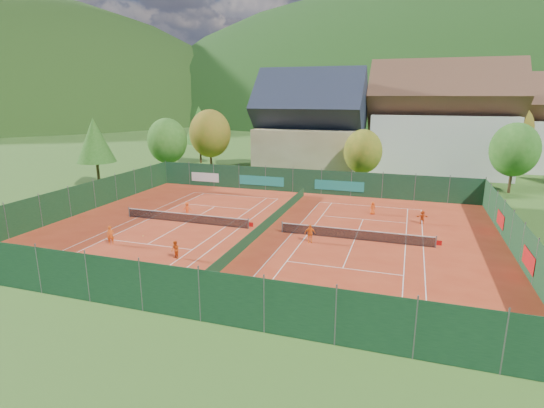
{
  "coord_description": "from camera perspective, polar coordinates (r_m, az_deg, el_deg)",
  "views": [
    {
      "loc": [
        11.88,
        -34.4,
        11.81
      ],
      "look_at": [
        0.0,
        2.0,
        2.0
      ],
      "focal_mm": 28.0,
      "sensor_mm": 36.0,
      "label": 1
    }
  ],
  "objects": [
    {
      "name": "ground",
      "position": [
        38.27,
        -0.93,
        -3.64
      ],
      "size": [
        600.0,
        600.0,
        0.0
      ],
      "primitive_type": "plane",
      "color": "#30591B",
      "rests_on": "ground"
    },
    {
      "name": "clay_pad",
      "position": [
        38.26,
        -0.93,
        -3.6
      ],
      "size": [
        40.0,
        32.0,
        0.01
      ],
      "primitive_type": "cube",
      "color": "#A63118",
      "rests_on": "ground"
    },
    {
      "name": "court_markings_left",
      "position": [
        41.45,
        -11.46,
        -2.46
      ],
      "size": [
        11.03,
        23.83,
        0.0
      ],
      "color": "white",
      "rests_on": "ground"
    },
    {
      "name": "court_markings_right",
      "position": [
        36.57,
        11.05,
        -4.73
      ],
      "size": [
        11.03,
        23.83,
        0.0
      ],
      "color": "white",
      "rests_on": "ground"
    },
    {
      "name": "tennis_net_left",
      "position": [
        41.23,
        -11.3,
        -1.83
      ],
      "size": [
        13.3,
        0.1,
        1.02
      ],
      "color": "#59595B",
      "rests_on": "ground"
    },
    {
      "name": "tennis_net_right",
      "position": [
        36.4,
        11.33,
        -4.01
      ],
      "size": [
        13.3,
        0.1,
        1.02
      ],
      "color": "#59595B",
      "rests_on": "ground"
    },
    {
      "name": "court_divider",
      "position": [
        38.11,
        -0.93,
        -2.9
      ],
      "size": [
        0.03,
        28.8,
        1.0
      ],
      "color": "#153A1E",
      "rests_on": "ground"
    },
    {
      "name": "fence_north",
      "position": [
        52.9,
        4.25,
        3.06
      ],
      "size": [
        40.0,
        0.1,
        3.0
      ],
      "color": "#153B23",
      "rests_on": "ground"
    },
    {
      "name": "fence_south",
      "position": [
        24.21,
        -13.61,
        -11.27
      ],
      "size": [
        40.0,
        0.04,
        3.0
      ],
      "color": "#14371F",
      "rests_on": "ground"
    },
    {
      "name": "fence_west",
      "position": [
        48.02,
        -24.13,
        0.7
      ],
      "size": [
        0.04,
        32.0,
        3.0
      ],
      "color": "#13361A",
      "rests_on": "ground"
    },
    {
      "name": "fence_east",
      "position": [
        36.87,
        30.02,
        -3.89
      ],
      "size": [
        0.09,
        32.0,
        3.0
      ],
      "color": "#14371D",
      "rests_on": "ground"
    },
    {
      "name": "chalet",
      "position": [
        66.3,
        5.13,
        9.83
      ],
      "size": [
        16.2,
        12.0,
        16.0
      ],
      "color": "#CABB8E",
      "rests_on": "ground"
    },
    {
      "name": "hotel_block_a",
      "position": [
        70.66,
        21.72,
        9.78
      ],
      "size": [
        21.6,
        11.0,
        17.25
      ],
      "color": "silver",
      "rests_on": "ground"
    },
    {
      "name": "hotel_block_b",
      "position": [
        80.63,
        31.42,
        8.61
      ],
      "size": [
        17.28,
        10.0,
        15.5
      ],
      "color": "silver",
      "rests_on": "ground"
    },
    {
      "name": "tree_west_front",
      "position": [
        64.41,
        -13.91,
        8.24
      ],
      "size": [
        5.72,
        5.72,
        8.69
      ],
      "color": "#442618",
      "rests_on": "ground"
    },
    {
      "name": "tree_west_mid",
      "position": [
        67.63,
        -8.32,
        9.36
      ],
      "size": [
        6.44,
        6.44,
        9.78
      ],
      "color": "#412B17",
      "rests_on": "ground"
    },
    {
      "name": "tree_west_back",
      "position": [
        77.4,
        -9.74,
        10.42
      ],
      "size": [
        5.6,
        5.6,
        10.0
      ],
      "color": "#402E17",
      "rests_on": "ground"
    },
    {
      "name": "tree_center",
      "position": [
        57.14,
        12.12,
        6.93
      ],
      "size": [
        5.01,
        5.01,
        7.6
      ],
      "color": "#472919",
      "rests_on": "ground"
    },
    {
      "name": "tree_east_front",
      "position": [
        59.98,
        29.82,
        6.35
      ],
      "size": [
        5.72,
        5.72,
        8.69
      ],
      "color": "#483019",
      "rests_on": "ground"
    },
    {
      "name": "tree_west_side",
      "position": [
        61.45,
        -22.72,
        7.91
      ],
      "size": [
        5.04,
        5.04,
        9.0
      ],
      "color": "#402E17",
      "rests_on": "ground"
    },
    {
      "name": "tree_east_back",
      "position": [
        75.89,
        29.13,
        8.76
      ],
      "size": [
        7.15,
        7.15,
        10.86
      ],
      "color": "#4D2C1B",
      "rests_on": "ground"
    },
    {
      "name": "mountain_backdrop",
      "position": [
        273.28,
        21.26,
        2.54
      ],
      "size": [
        820.0,
        530.0,
        242.0
      ],
      "color": "black",
      "rests_on": "ground"
    },
    {
      "name": "ball_hopper",
      "position": [
        24.9,
        13.88,
        -12.96
      ],
      "size": [
        0.34,
        0.34,
        0.8
      ],
      "color": "slate",
      "rests_on": "ground"
    },
    {
      "name": "loose_ball_0",
      "position": [
        38.44,
        -16.95,
        -4.12
      ],
      "size": [
        0.07,
        0.07,
        0.07
      ],
      "primitive_type": "sphere",
      "color": "#CCD833",
      "rests_on": "ground"
    },
    {
      "name": "loose_ball_1",
      "position": [
        27.2,
        2.91,
        -11.31
      ],
      "size": [
        0.07,
        0.07,
        0.07
      ],
      "primitive_type": "sphere",
      "color": "#CCD833",
      "rests_on": "ground"
    },
    {
      "name": "player_left_near",
      "position": [
        37.03,
        -20.89,
        -3.93
      ],
      "size": [
        0.68,
        0.64,
        1.57
      ],
      "primitive_type": "imported",
      "rotation": [
        0.0,
        0.0,
        0.64
      ],
      "color": "#DD5213",
      "rests_on": "ground"
    },
    {
      "name": "player_left_mid",
      "position": [
        32.43,
        -12.88,
        -6.04
      ],
      "size": [
        0.86,
        0.8,
        1.4
      ],
      "primitive_type": "imported",
      "rotation": [
        0.0,
        0.0,
        -0.53
      ],
      "color": "#CE4C12",
      "rests_on": "ground"
    },
    {
      "name": "player_left_far",
      "position": [
        43.91,
        -11.34,
        -0.61
      ],
      "size": [
        0.97,
        0.71,
        1.35
      ],
      "primitive_type": "imported",
      "rotation": [
        0.0,
        0.0,
        3.4
      ],
      "color": "#FB4D16",
      "rests_on": "ground"
    },
    {
      "name": "player_right_near",
      "position": [
        35.19,
        5.12,
        -3.95
      ],
      "size": [
        0.99,
        0.75,
        1.56
      ],
      "primitive_type": "imported",
      "rotation": [
        0.0,
        0.0,
        0.46
      ],
      "color": "orange",
      "rests_on": "ground"
    },
    {
      "name": "player_right_far_a",
      "position": [
        44.49,
        13.38,
        -0.53
      ],
      "size": [
        0.76,
        0.64,
        1.33
      ],
      "primitive_type": "imported",
      "rotation": [
        0.0,
        0.0,
        3.55
      ],
      "color": "#E34C14",
      "rests_on": "ground"
    },
    {
      "name": "player_right_far_b",
      "position": [
        42.58,
        19.54,
        -1.68
      ],
      "size": [
        1.25,
        0.65,
        1.29
      ],
      "primitive_type": "imported",
      "rotation": [
        0.0,
        0.0,
        3.38
      ],
      "color": "#CA4212",
      "rests_on": "ground"
    }
  ]
}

